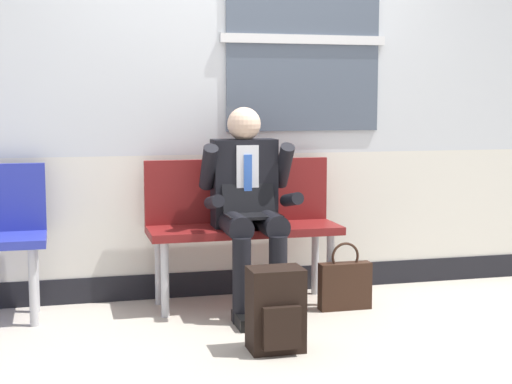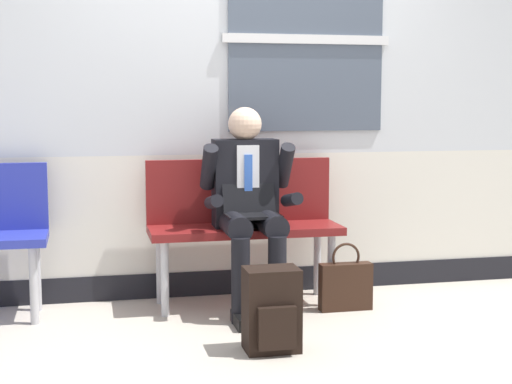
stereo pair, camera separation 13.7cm
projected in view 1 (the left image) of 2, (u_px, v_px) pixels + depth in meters
name	position (u px, v px, depth m)	size (l,w,h in m)	color
ground_plane	(265.00, 318.00, 4.62)	(18.00, 18.00, 0.00)	#B2A899
station_wall	(240.00, 58.00, 5.07)	(5.10, 0.16, 3.18)	silver
bench_with_person	(242.00, 218.00, 4.92)	(1.21, 0.42, 0.92)	maroon
person_seated	(249.00, 202.00, 4.71)	(0.57, 0.70, 1.26)	black
backpack	(276.00, 310.00, 3.99)	(0.28, 0.24, 0.44)	black
handbag	(345.00, 284.00, 4.79)	(0.33, 0.09, 0.43)	#331E14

